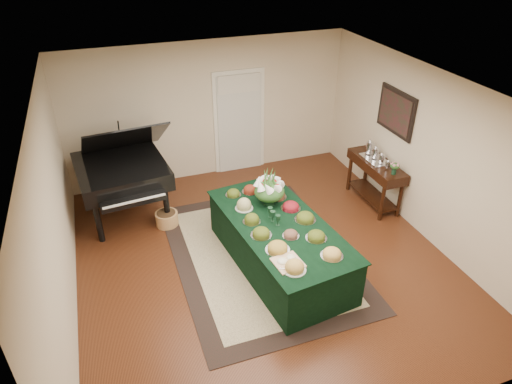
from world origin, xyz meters
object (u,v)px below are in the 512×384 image
object	(u,v)px
buffet_table	(279,244)
grand_piano	(122,170)
mahogany_sideboard	(376,171)
floral_centerpiece	(269,188)

from	to	relation	value
buffet_table	grand_piano	distance (m)	3.01
buffet_table	mahogany_sideboard	bearing A→B (deg)	24.91
buffet_table	mahogany_sideboard	world-z (taller)	mahogany_sideboard
floral_centerpiece	mahogany_sideboard	distance (m)	2.35
buffet_table	mahogany_sideboard	distance (m)	2.56
grand_piano	floral_centerpiece	bearing A→B (deg)	-38.58
floral_centerpiece	grand_piano	xyz separation A→B (m)	(-2.05, 1.64, -0.16)
floral_centerpiece	grand_piano	world-z (taller)	grand_piano
floral_centerpiece	grand_piano	size ratio (longest dim) A/B	0.26
buffet_table	floral_centerpiece	xyz separation A→B (m)	(0.05, 0.55, 0.66)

